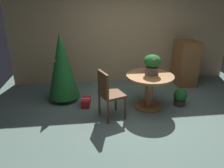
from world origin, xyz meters
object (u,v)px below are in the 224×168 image
at_px(holiday_tree, 62,66).
at_px(gift_box_red, 86,102).
at_px(potted_plant, 180,97).
at_px(flower_vase, 152,64).
at_px(wooden_chair_left, 108,92).
at_px(wooden_cabinet, 185,63).
at_px(round_dining_table, 149,86).

relative_size(holiday_tree, gift_box_red, 4.74).
bearing_deg(holiday_tree, gift_box_red, -36.92).
distance_m(gift_box_red, potted_plant, 2.08).
height_order(flower_vase, wooden_chair_left, flower_vase).
relative_size(wooden_chair_left, holiday_tree, 0.62).
bearing_deg(holiday_tree, wooden_cabinet, 11.02).
height_order(round_dining_table, wooden_chair_left, wooden_chair_left).
xyz_separation_m(flower_vase, gift_box_red, (-1.39, 0.18, -0.89)).
height_order(wooden_cabinet, potted_plant, wooden_cabinet).
distance_m(wooden_chair_left, wooden_cabinet, 2.72).
xyz_separation_m(wooden_chair_left, holiday_tree, (-0.94, 0.93, 0.29)).
relative_size(round_dining_table, flower_vase, 2.36).
xyz_separation_m(round_dining_table, wooden_cabinet, (1.34, 1.22, 0.09)).
height_order(round_dining_table, potted_plant, round_dining_table).
bearing_deg(potted_plant, wooden_chair_left, -167.65).
xyz_separation_m(holiday_tree, wooden_cabinet, (3.18, 0.62, -0.24)).
bearing_deg(gift_box_red, wooden_chair_left, -51.36).
bearing_deg(round_dining_table, wooden_cabinet, 42.21).
bearing_deg(wooden_cabinet, potted_plant, -117.36).
distance_m(wooden_chair_left, holiday_tree, 1.35).
relative_size(round_dining_table, potted_plant, 2.55).
bearing_deg(flower_vase, wooden_chair_left, -158.34).
distance_m(round_dining_table, holiday_tree, 1.96).
height_order(holiday_tree, gift_box_red, holiday_tree).
distance_m(flower_vase, holiday_tree, 1.97).
height_order(wooden_chair_left, potted_plant, wooden_chair_left).
relative_size(round_dining_table, holiday_tree, 0.63).
distance_m(gift_box_red, wooden_cabinet, 2.91).
xyz_separation_m(holiday_tree, gift_box_red, (0.49, -0.37, -0.75)).
bearing_deg(holiday_tree, round_dining_table, -17.98).
bearing_deg(round_dining_table, wooden_chair_left, -160.00).
relative_size(flower_vase, gift_box_red, 1.26).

